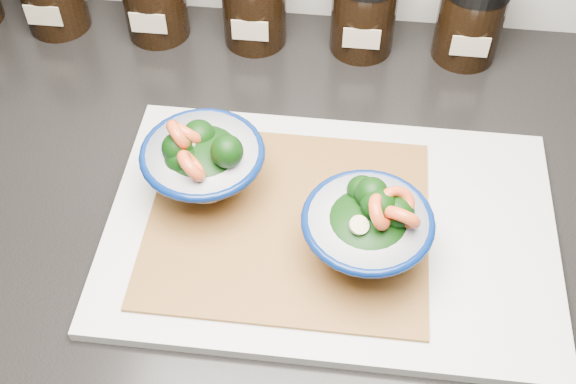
# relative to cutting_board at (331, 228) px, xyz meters

# --- Properties ---
(cabinet) EXTENTS (3.43, 0.58, 0.86)m
(cabinet) POSITION_rel_cutting_board_xyz_m (-0.12, 0.06, -0.48)
(cabinet) COLOR black
(cabinet) RESTS_ON ground
(countertop) EXTENTS (3.50, 0.60, 0.04)m
(countertop) POSITION_rel_cutting_board_xyz_m (-0.12, 0.06, -0.03)
(countertop) COLOR black
(countertop) RESTS_ON cabinet
(cutting_board) EXTENTS (0.45, 0.30, 0.01)m
(cutting_board) POSITION_rel_cutting_board_xyz_m (0.00, 0.00, 0.00)
(cutting_board) COLOR beige
(cutting_board) RESTS_ON countertop
(bamboo_mat) EXTENTS (0.28, 0.24, 0.00)m
(bamboo_mat) POSITION_rel_cutting_board_xyz_m (-0.04, -0.00, 0.01)
(bamboo_mat) COLOR #A96E32
(bamboo_mat) RESTS_ON cutting_board
(bowl_left) EXTENTS (0.13, 0.13, 0.10)m
(bowl_left) POSITION_rel_cutting_board_xyz_m (-0.13, 0.03, 0.05)
(bowl_left) COLOR white
(bowl_left) RESTS_ON bamboo_mat
(bowl_right) EXTENTS (0.12, 0.12, 0.09)m
(bowl_right) POSITION_rel_cutting_board_xyz_m (0.04, -0.03, 0.05)
(bowl_right) COLOR white
(bowl_right) RESTS_ON bamboo_mat
(spice_jar_d) EXTENTS (0.08, 0.08, 0.11)m
(spice_jar_d) POSITION_rel_cutting_board_xyz_m (-0.12, 0.30, 0.05)
(spice_jar_d) COLOR black
(spice_jar_d) RESTS_ON countertop
(spice_jar_e) EXTENTS (0.08, 0.08, 0.11)m
(spice_jar_e) POSITION_rel_cutting_board_xyz_m (0.02, 0.30, 0.05)
(spice_jar_e) COLOR black
(spice_jar_e) RESTS_ON countertop
(spice_jar_f) EXTENTS (0.08, 0.08, 0.11)m
(spice_jar_f) POSITION_rel_cutting_board_xyz_m (0.14, 0.30, 0.05)
(spice_jar_f) COLOR black
(spice_jar_f) RESTS_ON countertop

